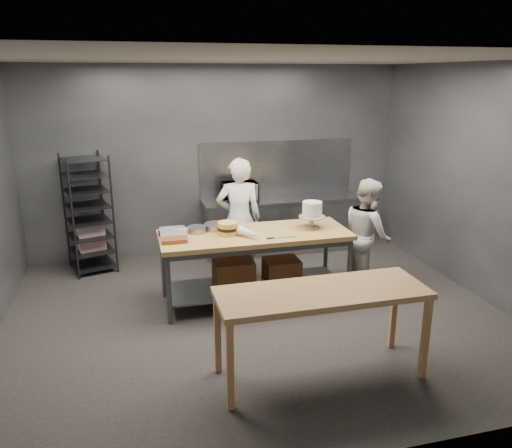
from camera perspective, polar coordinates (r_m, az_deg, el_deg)
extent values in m
plane|color=black|center=(6.23, 0.09, -10.37)|extent=(6.00, 6.00, 0.00)
cube|color=#4C4F54|center=(8.10, -4.43, 7.16)|extent=(6.00, 0.04, 3.00)
cube|color=olive|center=(6.30, -0.11, -1.27)|extent=(2.40, 0.90, 0.06)
cube|color=#47494C|center=(6.55, -0.11, -7.02)|extent=(2.25, 0.75, 0.03)
cylinder|color=#47494C|center=(5.94, -9.96, -7.46)|extent=(0.06, 0.06, 0.86)
cylinder|color=#47494C|center=(6.65, -10.55, -4.78)|extent=(0.06, 0.06, 0.86)
cylinder|color=#47494C|center=(6.49, 10.61, -5.36)|extent=(0.06, 0.06, 0.86)
cylinder|color=#47494C|center=(7.15, 7.99, -3.12)|extent=(0.06, 0.06, 0.86)
cube|color=brown|center=(6.44, -2.57, -5.63)|extent=(0.50, 0.40, 0.35)
cube|color=brown|center=(6.61, 2.95, -5.27)|extent=(0.45, 0.38, 0.30)
cube|color=olive|center=(4.76, 7.56, -7.84)|extent=(2.00, 0.70, 0.06)
cube|color=olive|center=(4.47, -2.98, -15.99)|extent=(0.06, 0.06, 0.84)
cube|color=olive|center=(4.98, -4.42, -12.35)|extent=(0.06, 0.06, 0.84)
cube|color=olive|center=(5.14, 18.77, -12.30)|extent=(0.06, 0.06, 0.84)
cube|color=olive|center=(5.58, 15.41, -9.56)|extent=(0.06, 0.06, 0.84)
cube|color=slate|center=(8.16, 3.01, 2.81)|extent=(2.60, 0.60, 0.04)
cube|color=slate|center=(8.28, 2.96, -0.22)|extent=(2.56, 0.56, 0.86)
cube|color=slate|center=(8.34, 2.43, 6.43)|extent=(2.60, 0.02, 0.90)
cube|color=black|center=(7.74, -18.58, 1.15)|extent=(0.76, 0.79, 1.75)
cube|color=silver|center=(7.83, -18.35, -1.22)|extent=(0.43, 0.34, 0.45)
imported|color=white|center=(7.07, -1.96, 0.59)|extent=(0.68, 0.49, 1.75)
imported|color=beige|center=(6.90, 12.60, -1.17)|extent=(0.63, 0.78, 1.53)
imported|color=black|center=(7.94, -1.85, 3.70)|extent=(0.54, 0.37, 0.30)
cylinder|color=#A59B84|center=(6.54, 6.37, -0.35)|extent=(0.20, 0.20, 0.02)
cylinder|color=#A59B84|center=(6.52, 6.39, 0.24)|extent=(0.06, 0.06, 0.12)
cylinder|color=#A59B84|center=(6.50, 6.41, 0.83)|extent=(0.34, 0.34, 0.02)
cylinder|color=silver|center=(6.47, 6.44, 1.71)|extent=(0.25, 0.25, 0.19)
cylinder|color=gold|center=(6.23, -3.23, -0.94)|extent=(0.25, 0.25, 0.06)
cylinder|color=black|center=(6.21, -3.24, -0.50)|extent=(0.25, 0.25, 0.04)
cylinder|color=gold|center=(6.20, -3.25, -0.06)|extent=(0.25, 0.25, 0.06)
cylinder|color=gray|center=(6.34, -6.77, -0.63)|extent=(0.24, 0.24, 0.07)
cylinder|color=gray|center=(6.45, -4.61, -0.27)|extent=(0.30, 0.30, 0.07)
cylinder|color=gray|center=(6.28, -10.00, -0.94)|extent=(0.25, 0.25, 0.07)
cone|color=silver|center=(6.06, -0.59, -1.11)|extent=(0.31, 0.38, 0.12)
cube|color=slate|center=(6.11, 3.27, -1.55)|extent=(0.28, 0.02, 0.00)
cube|color=black|center=(6.06, 1.65, -1.64)|extent=(0.09, 0.02, 0.02)
cube|color=#9F561F|center=(6.02, -9.36, -1.81)|extent=(0.30, 0.20, 0.05)
cube|color=silver|center=(6.01, -9.38, -1.32)|extent=(0.31, 0.21, 0.06)
cube|color=#9F561F|center=(6.21, -9.49, -1.25)|extent=(0.30, 0.20, 0.05)
cube|color=silver|center=(6.19, -9.51, -0.76)|extent=(0.31, 0.21, 0.06)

